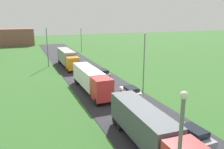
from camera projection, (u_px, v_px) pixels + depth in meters
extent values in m
cube|color=#2B2B30|center=(119.00, 101.00, 32.44)|extent=(10.00, 140.00, 0.06)
cube|color=white|center=(144.00, 122.00, 25.97)|extent=(0.16, 2.40, 0.01)
cube|color=white|center=(122.00, 103.00, 31.62)|extent=(0.16, 2.40, 0.01)
cube|color=white|center=(103.00, 87.00, 38.46)|extent=(0.16, 2.40, 0.01)
cube|color=white|center=(90.00, 76.00, 45.14)|extent=(0.16, 2.40, 0.01)
cube|color=white|center=(82.00, 69.00, 51.04)|extent=(0.16, 2.40, 0.01)
cube|color=white|center=(74.00, 63.00, 57.53)|extent=(0.16, 2.40, 0.01)
cube|color=white|center=(68.00, 58.00, 63.97)|extent=(0.16, 2.40, 0.01)
cube|color=white|center=(64.00, 55.00, 69.41)|extent=(0.16, 2.40, 0.01)
cube|color=white|center=(61.00, 52.00, 74.88)|extent=(0.16, 2.40, 0.01)
cube|color=white|center=(57.00, 49.00, 81.19)|extent=(0.16, 2.40, 0.01)
cube|color=#4C5156|center=(142.00, 121.00, 21.35)|extent=(2.79, 9.77, 2.65)
cube|color=black|center=(141.00, 136.00, 21.73)|extent=(1.17, 9.24, 0.24)
cylinder|color=black|center=(137.00, 122.00, 24.75)|extent=(0.38, 1.01, 1.00)
cylinder|color=black|center=(119.00, 125.00, 24.05)|extent=(0.38, 1.01, 1.00)
cylinder|color=black|center=(133.00, 118.00, 25.81)|extent=(0.38, 1.01, 1.00)
cylinder|color=black|center=(115.00, 121.00, 25.11)|extent=(0.38, 1.01, 1.00)
cube|color=red|center=(102.00, 89.00, 31.08)|extent=(2.46, 2.77, 2.97)
cube|color=black|center=(106.00, 88.00, 29.77)|extent=(2.10, 0.12, 1.31)
cube|color=white|center=(88.00, 76.00, 36.99)|extent=(2.57, 9.82, 2.68)
cube|color=black|center=(88.00, 85.00, 37.37)|extent=(0.97, 9.32, 0.24)
cylinder|color=black|center=(111.00, 100.00, 31.22)|extent=(0.36, 1.00, 1.00)
cylinder|color=black|center=(96.00, 102.00, 30.45)|extent=(0.36, 1.00, 1.00)
cylinder|color=black|center=(89.00, 81.00, 40.42)|extent=(0.36, 1.00, 1.00)
cylinder|color=black|center=(77.00, 82.00, 39.65)|extent=(0.36, 1.00, 1.00)
cylinder|color=black|center=(87.00, 79.00, 41.47)|extent=(0.36, 1.00, 1.00)
cylinder|color=black|center=(76.00, 80.00, 40.70)|extent=(0.36, 1.00, 1.00)
cube|color=orange|center=(73.00, 63.00, 48.42)|extent=(2.46, 2.45, 2.61)
cube|color=black|center=(74.00, 62.00, 47.27)|extent=(2.10, 0.12, 1.15)
cube|color=gray|center=(66.00, 56.00, 54.19)|extent=(2.60, 10.06, 2.97)
cube|color=black|center=(67.00, 63.00, 54.61)|extent=(1.00, 9.54, 0.24)
cylinder|color=black|center=(79.00, 70.00, 48.58)|extent=(0.36, 1.00, 1.00)
cylinder|color=black|center=(69.00, 71.00, 47.81)|extent=(0.36, 1.00, 1.00)
cylinder|color=black|center=(68.00, 61.00, 57.72)|extent=(0.36, 1.00, 1.00)
cylinder|color=black|center=(60.00, 62.00, 56.95)|extent=(0.36, 1.00, 1.00)
cylinder|color=black|center=(67.00, 60.00, 58.80)|extent=(0.36, 1.00, 1.00)
cylinder|color=black|center=(59.00, 61.00, 58.02)|extent=(0.36, 1.00, 1.00)
cube|color=#8C939E|center=(192.00, 136.00, 21.72)|extent=(1.97, 4.41, 0.59)
cube|color=black|center=(194.00, 131.00, 21.39)|extent=(1.60, 2.49, 0.59)
cylinder|color=black|center=(175.00, 133.00, 22.78)|extent=(0.25, 0.65, 0.64)
cylinder|color=black|center=(187.00, 130.00, 23.41)|extent=(0.25, 0.65, 0.64)
cylinder|color=black|center=(197.00, 148.00, 20.19)|extent=(0.25, 0.65, 0.64)
cylinder|color=black|center=(210.00, 144.00, 20.82)|extent=(0.25, 0.65, 0.64)
cube|color=white|center=(131.00, 92.00, 33.92)|extent=(1.99, 4.20, 0.68)
cube|color=black|center=(131.00, 89.00, 33.59)|extent=(1.64, 2.37, 0.46)
cylinder|color=black|center=(122.00, 92.00, 35.00)|extent=(0.24, 0.65, 0.64)
cylinder|color=black|center=(132.00, 91.00, 35.57)|extent=(0.24, 0.65, 0.64)
cylinder|color=black|center=(129.00, 98.00, 32.44)|extent=(0.24, 0.65, 0.64)
cylinder|color=black|center=(140.00, 97.00, 33.00)|extent=(0.24, 0.65, 0.64)
cube|color=#8C939E|center=(103.00, 74.00, 44.45)|extent=(1.87, 4.33, 0.67)
cube|color=black|center=(103.00, 71.00, 44.11)|extent=(1.53, 2.44, 0.57)
cylinder|color=black|center=(96.00, 74.00, 45.52)|extent=(0.24, 0.65, 0.64)
cylinder|color=black|center=(104.00, 73.00, 46.12)|extent=(0.24, 0.65, 0.64)
cylinder|color=black|center=(102.00, 78.00, 42.95)|extent=(0.24, 0.65, 0.64)
cylinder|color=black|center=(109.00, 77.00, 43.55)|extent=(0.24, 0.65, 0.64)
sphere|color=silver|center=(184.00, 95.00, 9.55)|extent=(0.36, 0.36, 0.36)
cylinder|color=slate|center=(144.00, 62.00, 36.91)|extent=(0.18, 0.18, 8.79)
sphere|color=silver|center=(145.00, 33.00, 35.79)|extent=(0.36, 0.36, 0.36)
cylinder|color=slate|center=(47.00, 48.00, 52.94)|extent=(0.18, 0.18, 8.89)
sphere|color=silver|center=(46.00, 27.00, 51.80)|extent=(0.36, 0.36, 0.36)
cylinder|color=slate|center=(81.00, 40.00, 75.30)|extent=(0.18, 0.18, 7.47)
sphere|color=silver|center=(81.00, 28.00, 74.35)|extent=(0.36, 0.36, 0.36)
cube|color=brown|center=(10.00, 37.00, 91.07)|extent=(17.74, 8.46, 6.48)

